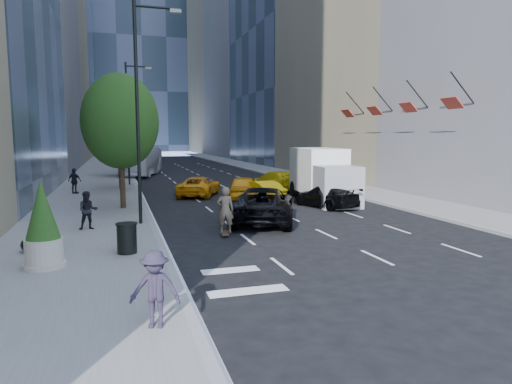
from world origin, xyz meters
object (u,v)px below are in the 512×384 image
object	(u,v)px
black_sedan_lincoln	(263,205)
city_bus	(143,161)
black_sedan_mercedes	(325,196)
trash_can	(127,239)
planter_shrub	(43,226)
skateboarder	(225,213)
box_truck	(323,175)

from	to	relation	value
black_sedan_lincoln	city_bus	world-z (taller)	city_bus
black_sedan_lincoln	black_sedan_mercedes	size ratio (longest dim) A/B	1.36
city_bus	trash_can	size ratio (longest dim) A/B	10.95
black_sedan_lincoln	planter_shrub	size ratio (longest dim) A/B	2.28
skateboarder	black_sedan_lincoln	xyz separation A→B (m)	(2.47, 2.51, -0.12)
black_sedan_lincoln	black_sedan_mercedes	world-z (taller)	black_sedan_lincoln
black_sedan_lincoln	trash_can	world-z (taller)	black_sedan_lincoln
city_bus	trash_can	distance (m)	34.55
trash_can	planter_shrub	size ratio (longest dim) A/B	0.37
planter_shrub	city_bus	bearing A→B (deg)	82.13
box_truck	trash_can	distance (m)	16.37
skateboarder	black_sedan_mercedes	world-z (taller)	skateboarder
skateboarder	trash_can	xyz separation A→B (m)	(-4.03, -2.35, -0.32)
black_sedan_mercedes	city_bus	world-z (taller)	city_bus
city_bus	black_sedan_mercedes	bearing A→B (deg)	-57.49
black_sedan_mercedes	box_truck	xyz separation A→B (m)	(0.97, 2.45, 1.06)
city_bus	planter_shrub	xyz separation A→B (m)	(-4.90, -35.48, -0.10)
black_sedan_lincoln	planter_shrub	bearing A→B (deg)	54.34
box_truck	skateboarder	bearing A→B (deg)	-129.81
black_sedan_lincoln	box_truck	xyz separation A→B (m)	(5.90, 5.78, 0.86)
box_truck	planter_shrub	bearing A→B (deg)	-136.46
black_sedan_mercedes	city_bus	bearing A→B (deg)	-87.14
black_sedan_mercedes	trash_can	distance (m)	14.07
skateboarder	box_truck	size ratio (longest dim) A/B	0.27
skateboarder	planter_shrub	xyz separation A→B (m)	(-6.50, -3.37, 0.46)
skateboarder	planter_shrub	distance (m)	7.34
skateboarder	trash_can	world-z (taller)	skateboarder
black_sedan_mercedes	trash_can	bearing A→B (deg)	19.59
black_sedan_lincoln	box_truck	distance (m)	8.31
black_sedan_lincoln	trash_can	xyz separation A→B (m)	(-6.50, -4.86, -0.20)
skateboarder	box_truck	world-z (taller)	box_truck
city_bus	black_sedan_lincoln	bearing A→B (deg)	-68.58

